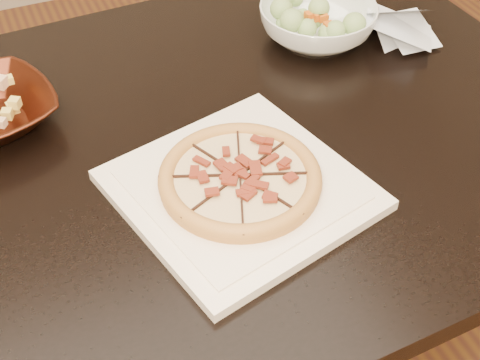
% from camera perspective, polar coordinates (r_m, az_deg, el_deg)
% --- Properties ---
extents(dining_table, '(1.55, 1.03, 0.75)m').
position_cam_1_polar(dining_table, '(1.18, -6.41, -0.89)').
color(dining_table, black).
rests_on(dining_table, floor).
extents(plate, '(0.41, 0.41, 0.02)m').
position_cam_1_polar(plate, '(1.02, -0.00, -0.79)').
color(plate, white).
rests_on(plate, dining_table).
extents(pizza, '(0.25, 0.25, 0.03)m').
position_cam_1_polar(pizza, '(1.01, 0.00, 0.16)').
color(pizza, '#C17E3D').
rests_on(pizza, plate).
extents(salad_bowl, '(0.24, 0.24, 0.07)m').
position_cam_1_polar(salad_bowl, '(1.38, 6.63, 13.21)').
color(salad_bowl, white).
rests_on(salad_bowl, dining_table).
extents(cling_film, '(0.18, 0.15, 0.05)m').
position_cam_1_polar(cling_film, '(1.42, 13.81, 12.72)').
color(cling_film, white).
rests_on(cling_film, dining_table).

